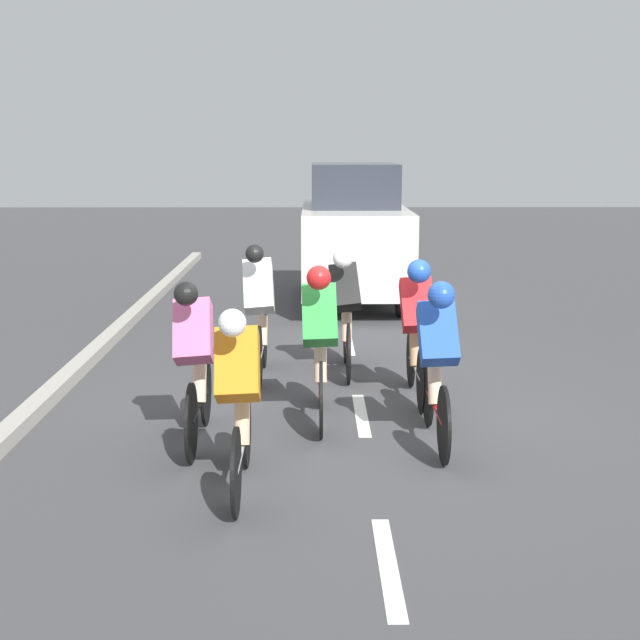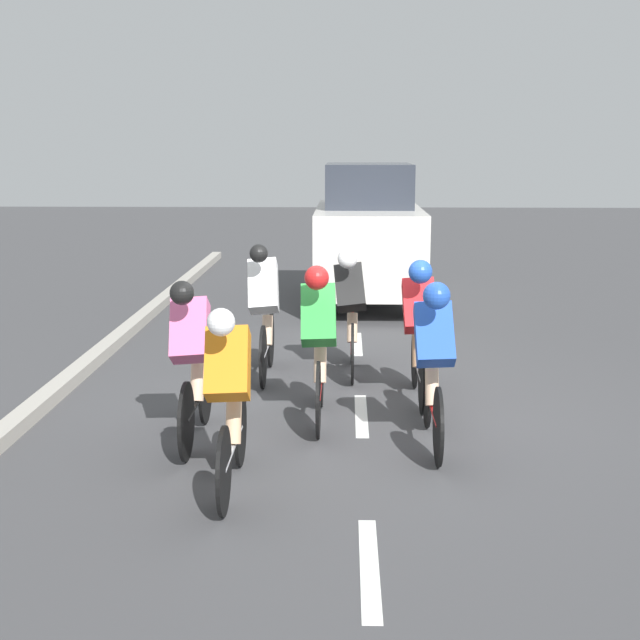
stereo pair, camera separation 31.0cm
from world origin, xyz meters
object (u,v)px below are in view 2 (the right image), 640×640
at_px(cyclist_black, 351,308).
at_px(support_car, 368,235).
at_px(cyclist_pink, 192,358).
at_px(cyclist_orange, 229,395).
at_px(cyclist_white, 265,309).
at_px(cyclist_red, 419,325).
at_px(cyclist_blue, 434,359).
at_px(cyclist_green, 319,340).

relative_size(cyclist_black, support_car, 0.42).
xyz_separation_m(cyclist_pink, support_car, (-1.70, -7.28, 0.37)).
bearing_deg(cyclist_orange, support_car, -98.35).
bearing_deg(cyclist_white, cyclist_pink, 79.24).
distance_m(cyclist_red, cyclist_blue, 1.41).
height_order(cyclist_green, support_car, support_car).
relative_size(cyclist_white, cyclist_black, 1.02).
xyz_separation_m(cyclist_green, cyclist_black, (-0.31, -1.84, -0.03)).
xyz_separation_m(cyclist_black, support_car, (-0.31, -4.84, 0.36)).
height_order(cyclist_pink, cyclist_blue, cyclist_blue).
xyz_separation_m(cyclist_red, cyclist_white, (1.65, -0.92, -0.00)).
relative_size(cyclist_pink, cyclist_blue, 1.00).
distance_m(cyclist_red, support_car, 5.96).
xyz_separation_m(cyclist_red, support_car, (0.38, -5.94, 0.34)).
bearing_deg(cyclist_white, support_car, -104.24).
distance_m(cyclist_blue, support_car, 7.37).
bearing_deg(cyclist_pink, support_car, -103.17).
xyz_separation_m(cyclist_orange, cyclist_white, (0.04, -3.38, 0.04)).
bearing_deg(support_car, cyclist_black, 86.35).
relative_size(cyclist_red, cyclist_orange, 0.98).
relative_size(cyclist_orange, cyclist_white, 1.00).
xyz_separation_m(cyclist_red, cyclist_black, (0.69, -1.10, -0.03)).
bearing_deg(cyclist_black, cyclist_pink, 60.31).
distance_m(cyclist_red, cyclist_white, 1.89).
bearing_deg(cyclist_white, cyclist_orange, 90.71).
height_order(cyclist_pink, cyclist_green, cyclist_green).
height_order(cyclist_white, cyclist_black, cyclist_white).
height_order(cyclist_blue, cyclist_black, cyclist_blue).
relative_size(cyclist_blue, support_car, 0.43).
bearing_deg(cyclist_orange, cyclist_red, -123.21).
xyz_separation_m(cyclist_green, support_car, (-0.61, -6.68, 0.34)).
height_order(cyclist_orange, support_car, support_car).
bearing_deg(cyclist_white, cyclist_black, -168.98).
relative_size(cyclist_pink, cyclist_green, 1.01).
xyz_separation_m(cyclist_orange, cyclist_blue, (-1.63, -1.05, 0.03)).
bearing_deg(cyclist_green, cyclist_white, -68.20).
bearing_deg(cyclist_blue, support_car, -86.94).
height_order(cyclist_orange, cyclist_blue, cyclist_blue).
xyz_separation_m(cyclist_white, support_car, (-1.27, -5.02, 0.34)).
bearing_deg(cyclist_green, cyclist_orange, 70.25).
height_order(cyclist_red, cyclist_blue, cyclist_red).
height_order(cyclist_red, cyclist_white, cyclist_white).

